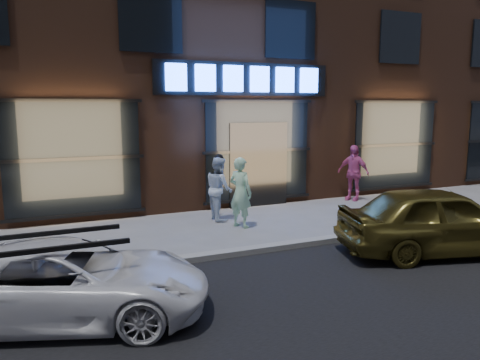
% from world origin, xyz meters
% --- Properties ---
extents(ground, '(90.00, 90.00, 0.00)m').
position_xyz_m(ground, '(0.00, 0.00, 0.00)').
color(ground, slate).
rests_on(ground, ground).
extents(curb, '(60.00, 0.25, 0.12)m').
position_xyz_m(curb, '(0.00, 0.00, 0.06)').
color(curb, gray).
rests_on(curb, ground).
extents(storefront_building, '(30.20, 8.28, 10.30)m').
position_xyz_m(storefront_building, '(-0.00, 7.99, 5.15)').
color(storefront_building, '#54301E').
rests_on(storefront_building, ground).
extents(man_bowtie, '(0.65, 0.73, 1.68)m').
position_xyz_m(man_bowtie, '(-1.45, 1.93, 0.84)').
color(man_bowtie, '#C2FFD6').
rests_on(man_bowtie, ground).
extents(man_cap, '(0.63, 0.80, 1.61)m').
position_xyz_m(man_cap, '(-1.63, 2.84, 0.81)').
color(man_cap, white).
rests_on(man_cap, ground).
extents(passerby, '(0.85, 1.07, 1.70)m').
position_xyz_m(passerby, '(3.02, 3.50, 0.85)').
color(passerby, '#DF5B9A').
rests_on(passerby, ground).
extents(white_suv, '(4.23, 2.95, 1.07)m').
position_xyz_m(white_suv, '(-5.59, -1.58, 0.54)').
color(white_suv, white).
rests_on(white_suv, ground).
extents(gold_sedan, '(4.22, 2.57, 1.34)m').
position_xyz_m(gold_sedan, '(1.29, -1.51, 0.67)').
color(gold_sedan, brown).
rests_on(gold_sedan, ground).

